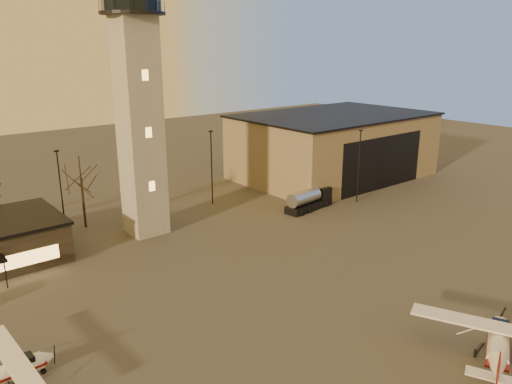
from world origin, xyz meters
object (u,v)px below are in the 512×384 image
at_px(hangar, 333,145).
at_px(control_tower, 138,90).
at_px(cessna_rear, 11,374).
at_px(cessna_front, 498,344).
at_px(fuel_truck, 309,201).

bearing_deg(hangar, control_tower, -173.69).
height_order(control_tower, cessna_rear, control_tower).
distance_m(hangar, cessna_rear, 60.46).
relative_size(cessna_front, fuel_truck, 1.49).
bearing_deg(cessna_rear, fuel_truck, 16.36).
bearing_deg(cessna_rear, hangar, 20.66).
distance_m(control_tower, hangar, 37.90).
height_order(cessna_front, cessna_rear, cessna_front).
relative_size(control_tower, fuel_truck, 4.23).
bearing_deg(control_tower, fuel_truck, -16.23).
bearing_deg(cessna_front, cessna_rear, 121.87).
height_order(cessna_front, fuel_truck, cessna_front).
bearing_deg(hangar, fuel_truck, -147.03).
xyz_separation_m(cessna_front, fuel_truck, (13.05, 31.68, -0.03)).
xyz_separation_m(hangar, cessna_front, (-28.43, -41.66, -4.03)).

